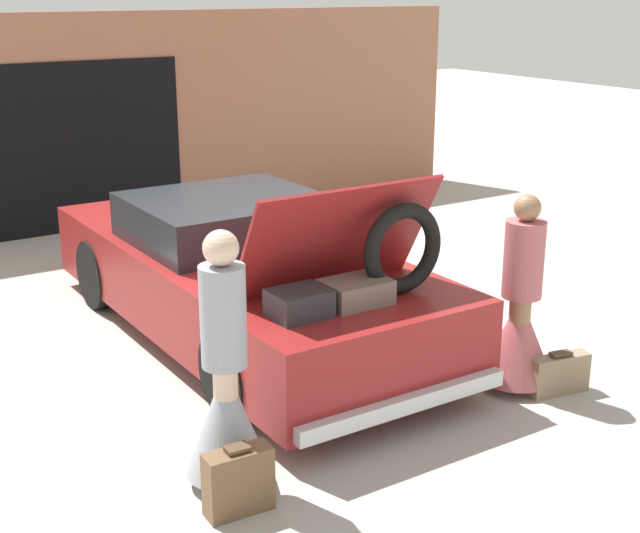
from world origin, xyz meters
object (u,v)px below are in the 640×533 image
car (243,274)px  person_left (226,396)px  person_right (519,321)px  suitcase_beside_left_person (238,481)px  suitcase_beside_right_person (559,374)px

car → person_left: 2.58m
person_right → suitcase_beside_left_person: person_right is taller
person_left → suitcase_beside_left_person: person_left is taller
car → person_left: (-1.31, -2.22, 0.02)m
car → person_right: size_ratio=3.02×
person_right → suitcase_beside_right_person: 0.53m
suitcase_beside_right_person → suitcase_beside_left_person: bearing=-177.9°
car → suitcase_beside_left_person: car is taller
person_left → suitcase_beside_left_person: bearing=-10.6°
car → person_right: bearing=-59.0°
suitcase_beside_left_person → car: bearing=61.0°
car → suitcase_beside_right_person: 2.92m
suitcase_beside_left_person → suitcase_beside_right_person: bearing=2.1°
suitcase_beside_left_person → suitcase_beside_right_person: suitcase_beside_left_person is taller
car → suitcase_beside_left_person: 2.95m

